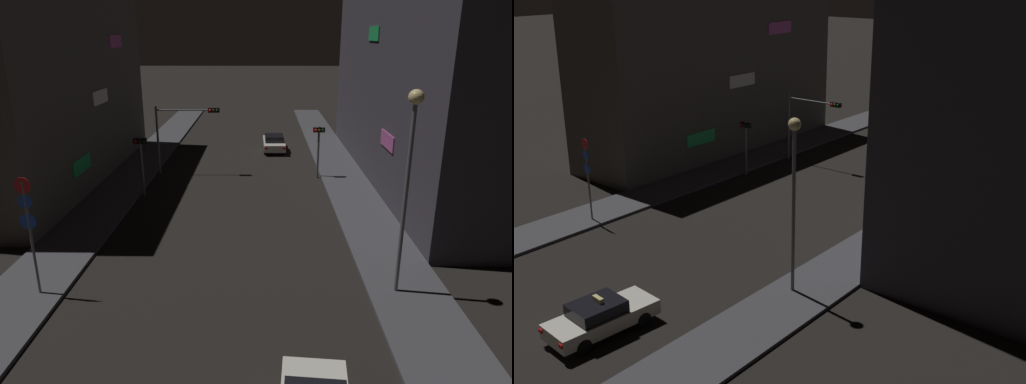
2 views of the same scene
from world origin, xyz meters
TOP-DOWN VIEW (x-y plane):
  - sidewalk_left at (-7.58, 28.85)m, footprint 3.20×61.70m
  - sidewalk_right at (7.58, 28.85)m, footprint 3.20×61.70m
  - building_facade_left at (-12.25, 29.06)m, footprint 6.22×22.78m
  - building_facade_right at (15.11, 29.96)m, footprint 11.95×28.03m
  - far_car at (2.82, 37.54)m, footprint 1.90×4.49m
  - traffic_light_overhead at (-3.92, 30.31)m, footprint 4.57×0.42m
  - traffic_light_left_kerb at (-5.73, 25.39)m, footprint 0.80×0.42m
  - traffic_light_right_kerb at (5.73, 29.36)m, footprint 0.80×0.42m
  - sign_pole_left at (-6.91, 13.25)m, footprint 0.61×0.10m
  - street_lamp_near_block at (7.10, 13.62)m, footprint 0.54×0.54m

SIDE VIEW (x-z plane):
  - sidewalk_left at x=-7.58m, z-range 0.00..0.16m
  - sidewalk_right at x=7.58m, z-range 0.00..0.16m
  - far_car at x=2.82m, z-range 0.02..1.44m
  - traffic_light_right_kerb at x=5.73m, z-range 0.81..4.53m
  - traffic_light_left_kerb at x=-5.73m, z-range 0.82..4.61m
  - sign_pole_left at x=-6.91m, z-range 0.67..5.40m
  - traffic_light_overhead at x=-3.92m, z-range 1.15..6.07m
  - street_lamp_near_block at x=7.10m, z-range 1.71..9.56m
  - building_facade_left at x=-12.25m, z-range 0.00..12.49m
  - building_facade_right at x=15.11m, z-range 0.00..21.28m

